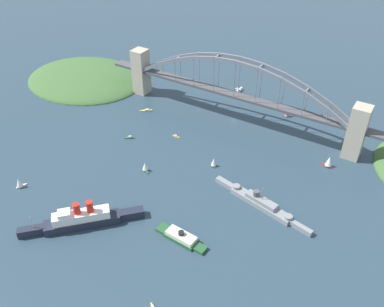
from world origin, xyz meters
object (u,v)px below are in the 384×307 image
object	(u,v)px
seaplane_taxiing_near_bridge	(239,90)
small_boat_0	(146,110)
small_boat_5	(130,137)
small_boat_3	(145,166)
harbor_ferry_steamer	(181,237)
small_boat_1	(176,136)
small_boat_4	(19,182)
small_boat_2	(214,162)
naval_cruiser	(260,203)
ocean_liner	(83,219)
small_boat_7	(329,161)
seaplane_second_in_formation	(288,114)
harbor_arch_bridge	(236,95)

from	to	relation	value
seaplane_taxiing_near_bridge	small_boat_0	xyz separation A→B (m)	(60.53, 88.42, -1.18)
small_boat_0	small_boat_5	distance (m)	50.85
small_boat_3	small_boat_5	world-z (taller)	small_boat_3
harbor_ferry_steamer	small_boat_1	distance (m)	125.25
small_boat_1	small_boat_4	distance (m)	139.17
seaplane_taxiing_near_bridge	small_boat_2	size ratio (longest dim) A/B	1.27
small_boat_2	small_boat_4	xyz separation A→B (m)	(115.54, 103.05, 0.60)
naval_cruiser	harbor_ferry_steamer	world-z (taller)	naval_cruiser
ocean_liner	small_boat_7	xyz separation A→B (m)	(-125.74, -157.37, -0.54)
seaplane_second_in_formation	small_boat_0	world-z (taller)	seaplane_second_in_formation
small_boat_4	small_boat_3	bearing A→B (deg)	-136.13
small_boat_1	small_boat_4	bearing A→B (deg)	62.29
small_boat_0	small_boat_3	size ratio (longest dim) A/B	1.13
seaplane_second_in_formation	small_boat_1	bearing A→B (deg)	50.52
seaplane_second_in_formation	small_boat_2	bearing A→B (deg)	78.17
small_boat_5	small_boat_0	bearing A→B (deg)	-70.69
small_boat_4	small_boat_7	distance (m)	249.45
harbor_arch_bridge	small_boat_3	bearing A→B (deg)	76.81
small_boat_4	harbor_arch_bridge	bearing A→B (deg)	-118.49
harbor_arch_bridge	small_boat_1	size ratio (longest dim) A/B	36.73
ocean_liner	small_boat_1	size ratio (longest dim) A/B	8.54
small_boat_0	small_boat_5	xyz separation A→B (m)	(-16.82, 47.99, 0.09)
harbor_ferry_steamer	small_boat_3	world-z (taller)	small_boat_3
naval_cruiser	small_boat_7	distance (m)	79.18
small_boat_3	small_boat_5	size ratio (longest dim) A/B	1.23
seaplane_taxiing_near_bridge	small_boat_5	bearing A→B (deg)	72.23
ocean_liner	harbor_ferry_steamer	xyz separation A→B (m)	(-65.30, -25.02, -3.62)
small_boat_7	small_boat_5	bearing A→B (deg)	17.88
ocean_liner	small_boat_4	distance (m)	71.45
harbor_arch_bridge	seaplane_taxiing_near_bridge	size ratio (longest dim) A/B	25.16
small_boat_3	small_boat_5	xyz separation A→B (m)	(41.29, -30.83, -3.54)
small_boat_3	small_boat_5	bearing A→B (deg)	-36.74
ocean_liner	small_boat_2	xyz separation A→B (m)	(-44.24, -107.44, -1.75)
small_boat_3	small_boat_4	size ratio (longest dim) A/B	0.93
naval_cruiser	small_boat_5	bearing A→B (deg)	-8.10
harbor_arch_bridge	small_boat_5	world-z (taller)	harbor_arch_bridge
small_boat_2	small_boat_4	distance (m)	154.82
small_boat_0	small_boat_1	size ratio (longest dim) A/B	1.37
small_boat_5	seaplane_taxiing_near_bridge	bearing A→B (deg)	-107.77
harbor_arch_bridge	naval_cruiser	bearing A→B (deg)	126.01
harbor_ferry_steamer	small_boat_2	distance (m)	85.09
harbor_ferry_steamer	ocean_liner	bearing A→B (deg)	20.97
small_boat_7	small_boat_0	bearing A→B (deg)	1.88
seaplane_taxiing_near_bridge	small_boat_2	xyz separation A→B (m)	(-42.27, 132.30, 2.15)
naval_cruiser	small_boat_4	world-z (taller)	naval_cruiser
ocean_liner	small_boat_0	world-z (taller)	ocean_liner
harbor_ferry_steamer	small_boat_3	bearing A→B (deg)	-35.84
small_boat_1	seaplane_taxiing_near_bridge	bearing A→B (deg)	-94.38
small_boat_2	harbor_ferry_steamer	bearing A→B (deg)	104.33
naval_cruiser	seaplane_taxiing_near_bridge	world-z (taller)	naval_cruiser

